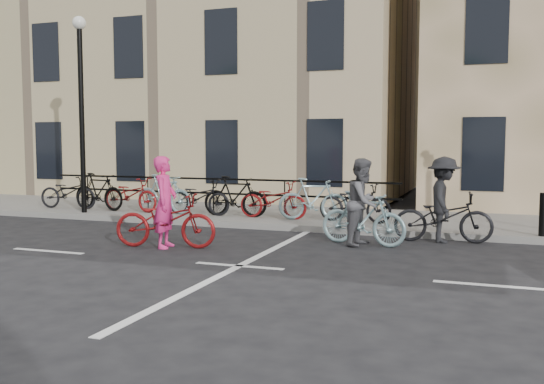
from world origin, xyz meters
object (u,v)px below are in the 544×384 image
(lamp_post, at_px, (81,89))
(cyclist_grey, at_px, (363,210))
(cyclist_dark, at_px, (443,209))
(cyclist_pink, at_px, (165,216))

(lamp_post, xyz_separation_m, cyclist_grey, (8.06, -1.66, -2.77))
(cyclist_dark, bearing_deg, lamp_post, 78.50)
(cyclist_grey, distance_m, cyclist_dark, 1.77)
(lamp_post, relative_size, cyclist_grey, 2.78)
(cyclist_pink, height_order, cyclist_dark, cyclist_pink)
(cyclist_grey, xyz_separation_m, cyclist_dark, (1.50, 0.93, -0.01))
(cyclist_pink, distance_m, cyclist_dark, 5.73)
(cyclist_pink, bearing_deg, cyclist_grey, -77.88)
(lamp_post, distance_m, cyclist_grey, 8.68)
(lamp_post, bearing_deg, cyclist_pink, -36.39)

